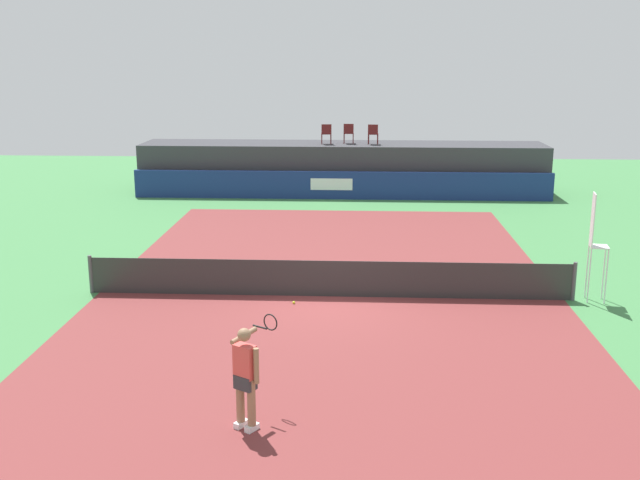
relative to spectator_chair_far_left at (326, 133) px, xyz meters
The scene contains 13 objects.
ground_plane 12.25m from the spectator_chair_far_left, 86.58° to the right, with size 48.00×48.00×0.00m, color #3D7A42.
court_inner 15.19m from the spectator_chair_far_left, 87.26° to the right, with size 12.00×22.00×0.00m, color maroon.
sponsor_wall 2.64m from the spectator_chair_far_left, 63.58° to the right, with size 18.00×0.22×1.20m.
spectator_platform 1.78m from the spectator_chair_far_left, 27.22° to the left, with size 18.00×2.80×2.20m, color #38383D.
spectator_chair_far_left is the anchor object (origin of this frame).
spectator_chair_left 1.02m from the spectator_chair_far_left, 15.69° to the left, with size 0.44×0.44×0.89m.
spectator_chair_center 2.06m from the spectator_chair_far_left, ahead, with size 0.47×0.47×0.89m.
umpire_chair 16.66m from the spectator_chair_far_left, 63.78° to the right, with size 0.50×0.50×2.76m.
tennis_net 15.11m from the spectator_chair_far_left, 87.26° to the right, with size 12.40×0.02×0.95m, color #2D2D2D.
net_post_near 16.06m from the spectator_chair_far_left, 110.17° to the right, with size 0.10×0.10×1.00m, color #4C4C51.
net_post_far 16.60m from the spectator_chair_far_left, 65.16° to the right, with size 0.10×0.10×1.00m, color #4C4C51.
tennis_player 22.10m from the spectator_chair_far_left, 90.90° to the right, with size 0.71×1.26×1.77m.
tennis_ball 15.81m from the spectator_chair_far_left, 90.47° to the right, with size 0.07×0.07×0.07m, color #D8EA33.
Camera 1 is at (0.75, -18.44, 6.04)m, focal length 42.21 mm.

